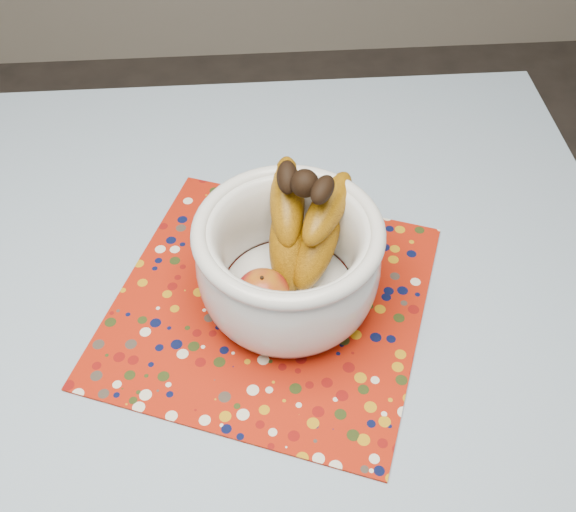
{
  "coord_description": "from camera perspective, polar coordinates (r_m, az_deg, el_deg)",
  "views": [
    {
      "loc": [
        0.1,
        -0.47,
        1.52
      ],
      "look_at": [
        0.14,
        0.12,
        0.85
      ],
      "focal_mm": 42.0,
      "sensor_mm": 36.0,
      "label": 1
    }
  ],
  "objects": [
    {
      "name": "table",
      "position": [
        0.98,
        -7.99,
        -12.71
      ],
      "size": [
        1.2,
        1.2,
        0.75
      ],
      "color": "brown",
      "rests_on": "ground"
    },
    {
      "name": "tablecloth",
      "position": [
        0.91,
        -8.53,
        -10.21
      ],
      "size": [
        1.32,
        1.32,
        0.01
      ],
      "primitive_type": "cube",
      "color": "#6286A4",
      "rests_on": "table"
    },
    {
      "name": "placemat",
      "position": [
        0.96,
        -1.58,
        -3.96
      ],
      "size": [
        0.55,
        0.55,
        0.0
      ],
      "primitive_type": "cube",
      "rotation": [
        0.0,
        0.0,
        -0.37
      ],
      "color": "#9B1808",
      "rests_on": "tablecloth"
    },
    {
      "name": "fruit_bowl",
      "position": [
        0.9,
        0.59,
        0.43
      ],
      "size": [
        0.27,
        0.27,
        0.2
      ],
      "color": "silver",
      "rests_on": "placemat"
    }
  ]
}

